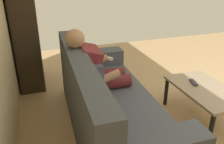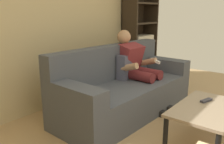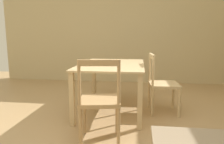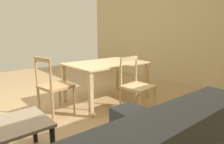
{
  "view_description": "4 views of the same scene",
  "coord_description": "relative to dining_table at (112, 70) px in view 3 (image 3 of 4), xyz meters",
  "views": [
    {
      "loc": [
        -1.11,
        2.7,
        1.74
      ],
      "look_at": [
        1.01,
        1.96,
        0.74
      ],
      "focal_mm": 37.81,
      "sensor_mm": 36.0,
      "label": 1
    },
    {
      "loc": [
        -1.61,
        0.14,
        1.41
      ],
      "look_at": [
        -0.04,
        1.39,
        0.9
      ],
      "focal_mm": 38.07,
      "sensor_mm": 36.0,
      "label": 2
    },
    {
      "loc": [
        2.04,
        0.43,
        1.14
      ],
      "look_at": [
        -1.1,
        0.02,
        0.6
      ],
      "focal_mm": 34.09,
      "sensor_mm": 36.0,
      "label": 3
    },
    {
      "loc": [
        1.09,
        2.7,
        1.25
      ],
      "look_at": [
        -0.04,
        1.39,
        0.9
      ],
      "focal_mm": 30.66,
      "sensor_mm": 36.0,
      "label": 4
    }
  ],
  "objects": [
    {
      "name": "dining_table",
      "position": [
        0.0,
        0.0,
        0.0
      ],
      "size": [
        1.4,
        0.95,
        0.72
      ],
      "color": "#D1B27F",
      "rests_on": "ground_plane"
    },
    {
      "name": "dining_chair_facing_couch",
      "position": [
        1.03,
        0.0,
        -0.17
      ],
      "size": [
        0.48,
        0.48,
        0.92
      ],
      "color": "tan",
      "rests_on": "ground_plane"
    },
    {
      "name": "dining_chair_near_wall",
      "position": [
        0.0,
        0.74,
        -0.19
      ],
      "size": [
        0.45,
        0.45,
        0.88
      ],
      "color": "#D1B27F",
      "rests_on": "ground_plane"
    },
    {
      "name": "wall_side",
      "position": [
        -2.15,
        -0.02,
        0.71
      ],
      "size": [
        0.12,
        6.09,
        2.67
      ],
      "primitive_type": "cube",
      "color": "#C8B586",
      "rests_on": "ground_plane"
    }
  ]
}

